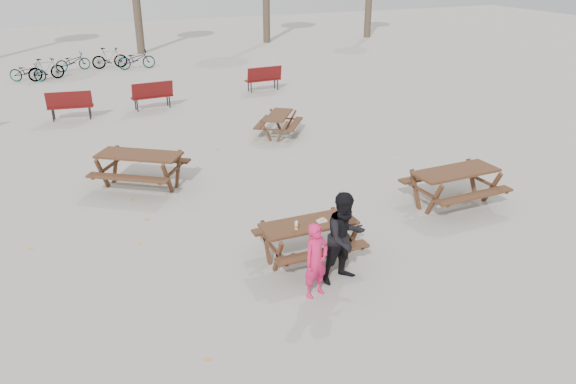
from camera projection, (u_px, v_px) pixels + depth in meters
name	position (u px, v px, depth m)	size (l,w,h in m)	color
ground	(308.00, 259.00, 10.76)	(80.00, 80.00, 0.00)	gray
main_picnic_table	(309.00, 232.00, 10.52)	(1.80, 1.45, 0.78)	#3D1F16
food_tray	(322.00, 221.00, 10.48)	(0.18, 0.11, 0.04)	white
bread_roll	(322.00, 219.00, 10.46)	(0.14, 0.06, 0.05)	tan
soda_bottle	(296.00, 226.00, 10.18)	(0.07, 0.07, 0.17)	silver
child	(316.00, 261.00, 9.39)	(0.49, 0.32, 1.34)	#DA1B58
adult	(345.00, 238.00, 9.77)	(0.82, 0.64, 1.68)	black
picnic_table_east	(454.00, 188.00, 12.86)	(1.99, 1.60, 0.86)	#3D1F16
picnic_table_north	(141.00, 170.00, 13.84)	(2.03, 1.64, 0.87)	#3D1F16
picnic_table_far	(279.00, 125.00, 17.77)	(1.57, 1.26, 0.67)	#3D1F16
park_bench_row	(121.00, 98.00, 20.24)	(12.75, 2.42, 1.03)	maroon
bicycle_row	(84.00, 63.00, 26.58)	(6.68, 2.82, 1.02)	black
fallen_leaves	(282.00, 204.00, 13.05)	(11.00, 11.00, 0.01)	gold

